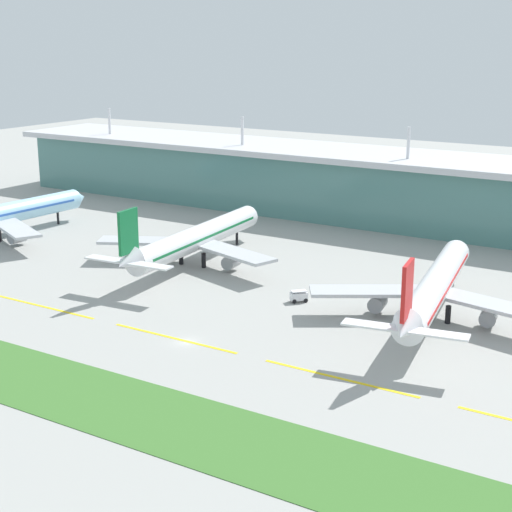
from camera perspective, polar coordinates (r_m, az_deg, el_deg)
ground_plane at (r=148.93m, az=-4.95°, el=-6.07°), size 600.00×600.00×0.00m
terminal_building at (r=241.09m, az=11.06°, el=4.60°), size 288.00×34.00×29.36m
airliner_near_middle at (r=196.28m, az=-4.34°, el=1.22°), size 48.60×63.86×18.90m
airliner_far_middle at (r=161.74m, az=12.51°, el=-2.21°), size 48.07×64.32×18.90m
taxiway_stripe_mid_west at (r=172.62m, az=-14.82°, el=-3.49°), size 28.00×0.70×0.04m
taxiway_stripe_centre at (r=150.78m, az=-5.82°, el=-5.81°), size 28.00×0.70×0.04m
taxiway_stripe_mid_east at (r=134.09m, az=5.90°, el=-8.60°), size 28.00×0.70×0.04m
grass_verge at (r=130.35m, az=-12.09°, el=-9.60°), size 300.00×18.00×0.10m
baggage_cart at (r=169.76m, az=3.05°, el=-2.85°), size 3.78×3.85×2.48m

